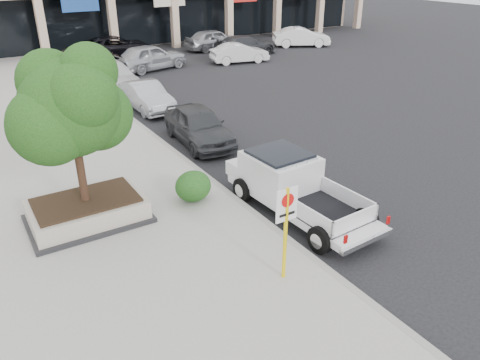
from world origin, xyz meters
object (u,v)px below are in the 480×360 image
Objects in this scene: lot_car_b at (240,53)px; curb_car_a at (199,125)px; lot_car_a at (150,57)px; no_parking_sign at (286,222)px; curb_car_d at (94,58)px; curb_car_c at (110,77)px; planter at (87,210)px; curb_car_b at (146,96)px; lot_car_f at (301,37)px; pickup_truck at (300,189)px; lot_car_e at (214,39)px; lot_car_c at (245,45)px; planter_tree at (74,106)px; lot_car_d at (116,47)px.

curb_car_a is at bearing 153.07° from lot_car_b.
no_parking_sign is at bearing 152.19° from lot_car_a.
curb_car_c is at bearing -98.20° from curb_car_d.
curb_car_b is (5.44, 9.30, 0.20)m from planter.
lot_car_f is at bearing -96.91° from lot_car_a.
lot_car_a is 1.22× the size of lot_car_b.
curb_car_d reaches higher than pickup_truck.
curb_car_d is 10.35m from lot_car_e.
curb_car_b is 0.83× the size of lot_car_c.
planter_tree is 19.70m from curb_car_d.
planter_tree is 0.70× the size of curb_car_c.
curb_car_a is at bearing 157.85° from lot_car_f.
planter is 6.87m from curb_car_a.
curb_car_d is at bearing 84.96° from lot_car_c.
lot_car_f is at bearing -112.69° from lot_car_e.
no_parking_sign is 29.04m from lot_car_e.
no_parking_sign is at bearing -101.09° from curb_car_b.
no_parking_sign reaches higher than curb_car_a.
pickup_truck is 21.05m from lot_car_b.
no_parking_sign reaches higher than lot_car_e.
lot_car_a is (3.31, 13.21, 0.10)m from curb_car_a.
curb_car_b is (2.32, 14.21, -0.96)m from no_parking_sign.
planter is 6.01m from pickup_truck.
curb_car_c reaches higher than lot_car_c.
pickup_truck is 1.22× the size of curb_car_a.
pickup_truck reaches higher than lot_car_d.
pickup_truck is at bearing -91.80° from curb_car_d.
lot_car_d is at bearing 80.25° from pickup_truck.
curb_car_a reaches higher than lot_car_b.
curb_car_d reaches higher than lot_car_f.
lot_car_e is at bearing 63.42° from pickup_truck.
planter is 0.80× the size of lot_car_b.
curb_car_d reaches higher than lot_car_e.
no_parking_sign is 26.87m from lot_car_c.
curb_car_c is at bearing 121.98° from lot_car_a.
curb_car_b is at bearing 59.67° from planter.
lot_car_c is 1.04× the size of lot_car_e.
lot_car_e reaches higher than lot_car_f.
pickup_truck is 26.01m from lot_car_e.
curb_car_b is at bearing 136.55° from lot_car_b.
curb_car_b is (0.05, 11.93, -0.16)m from pickup_truck.
pickup_truck is 15.97m from curb_car_c.
lot_car_d is (-0.53, 5.18, -0.08)m from lot_car_a.
lot_car_d is at bearing -7.37° from lot_car_a.
lot_car_c is (16.63, 18.07, -2.70)m from planter_tree.
pickup_truck is at bearing 156.80° from lot_car_a.
curb_car_d is at bearing 49.51° from lot_car_a.
planter_tree is (0.13, 0.15, 2.94)m from planter.
curb_car_d is at bearing 84.43° from lot_car_b.
curb_car_c reaches higher than curb_car_a.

